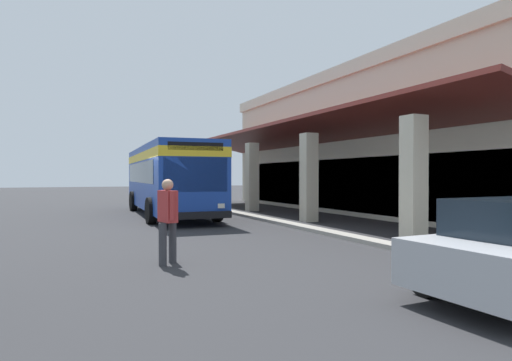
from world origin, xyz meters
name	(u,v)px	position (x,y,z in m)	size (l,w,h in m)	color
ground	(349,217)	(0.00, 8.00, 0.00)	(120.00, 120.00, 0.00)	#2D2D30
curb_strip	(248,215)	(-1.75, 3.88, 0.06)	(26.93, 0.50, 0.12)	#9E998E
plaza_building	(415,144)	(-1.75, 13.50, 3.47)	(22.74, 14.03, 6.93)	beige
transit_bus	(168,175)	(-4.15, 0.90, 1.85)	(11.33, 3.20, 3.34)	#193D9E
pedestrian	(168,216)	(7.09, -1.65, 0.98)	(0.70, 0.42, 1.74)	#38383D
potted_palm	(214,193)	(-9.30, 4.87, 0.75)	(1.64, 2.15, 3.10)	#4C4742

